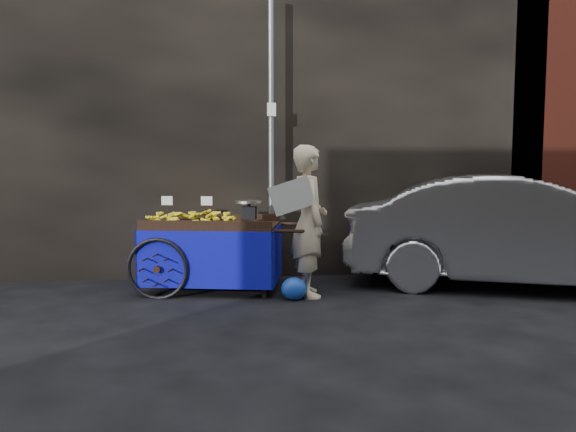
{
  "coord_description": "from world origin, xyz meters",
  "views": [
    {
      "loc": [
        -0.37,
        -6.53,
        1.65
      ],
      "look_at": [
        0.44,
        0.5,
        1.0
      ],
      "focal_mm": 35.0,
      "sensor_mm": 36.0,
      "label": 1
    }
  ],
  "objects": [
    {
      "name": "building_wall",
      "position": [
        0.39,
        2.6,
        2.5
      ],
      "size": [
        13.5,
        2.0,
        5.0
      ],
      "color": "black",
      "rests_on": "ground"
    },
    {
      "name": "plastic_bag",
      "position": [
        0.47,
        0.13,
        0.14
      ],
      "size": [
        0.31,
        0.25,
        0.28
      ],
      "primitive_type": "ellipsoid",
      "color": "#163DA9",
      "rests_on": "ground"
    },
    {
      "name": "street_pole",
      "position": [
        0.3,
        1.3,
        2.01
      ],
      "size": [
        0.12,
        0.1,
        4.0
      ],
      "color": "slate",
      "rests_on": "ground"
    },
    {
      "name": "ground",
      "position": [
        0.0,
        0.0,
        0.0
      ],
      "size": [
        80.0,
        80.0,
        0.0
      ],
      "primitive_type": "plane",
      "color": "black",
      "rests_on": "ground"
    },
    {
      "name": "banana_cart",
      "position": [
        -0.56,
        0.86,
        0.78
      ],
      "size": [
        2.48,
        1.47,
        1.26
      ],
      "rotation": [
        0.0,
        0.0,
        -0.2
      ],
      "color": "black",
      "rests_on": "ground"
    },
    {
      "name": "parked_car",
      "position": [
        3.56,
        0.49,
        0.75
      ],
      "size": [
        4.82,
        3.08,
        1.5
      ],
      "primitive_type": "imported",
      "rotation": [
        0.0,
        0.0,
        1.21
      ],
      "color": "silver",
      "rests_on": "ground"
    },
    {
      "name": "vendor",
      "position": [
        0.69,
        0.35,
        0.95
      ],
      "size": [
        0.79,
        0.72,
        1.89
      ],
      "rotation": [
        0.0,
        0.0,
        1.64
      ],
      "color": "beige",
      "rests_on": "ground"
    }
  ]
}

